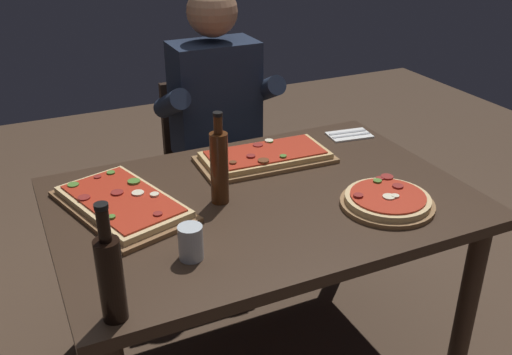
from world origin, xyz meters
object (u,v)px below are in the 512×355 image
Objects in this scene: pizza_round_far at (387,201)px; oil_bottle_amber at (110,275)px; diner_chair at (212,162)px; pizza_rectangular_front at (265,157)px; pizza_rectangular_left at (122,203)px; wine_bottle_dark at (219,166)px; dining_table at (262,221)px; seated_diner at (219,120)px; tumbler_near_camera at (191,244)px.

oil_bottle_amber is (-0.94, -0.18, 0.11)m from pizza_round_far.
pizza_rectangular_front is at bearing -90.30° from diner_chair.
diner_chair is (0.59, 0.74, -0.27)m from pizza_rectangular_left.
diner_chair is (0.00, 0.60, -0.27)m from pizza_rectangular_front.
diner_chair is (0.28, 0.83, -0.39)m from wine_bottle_dark.
pizza_round_far is at bearing -34.22° from dining_table.
seated_diner is (-0.21, 0.97, -0.02)m from pizza_round_far.
dining_table is 0.27m from wine_bottle_dark.
dining_table is 0.44m from tumbler_near_camera.
dining_table is at bearing -117.93° from pizza_rectangular_front.
dining_table is at bearing -100.52° from seated_diner.
oil_bottle_amber is at bearing -146.80° from tumbler_near_camera.
pizza_rectangular_left is (-0.45, 0.12, 0.12)m from dining_table.
dining_table is 13.64× the size of tumbler_near_camera.
pizza_rectangular_front is at bearing 62.07° from dining_table.
tumbler_near_camera is (0.11, -0.36, 0.02)m from pizza_rectangular_left.
wine_bottle_dark is at bearing 151.59° from pizza_round_far.
wine_bottle_dark is at bearing -141.06° from pizza_rectangular_front.
wine_bottle_dark is 0.95m from diner_chair.
diner_chair is (0.48, 1.10, -0.30)m from tumbler_near_camera.
dining_table is 0.88m from diner_chair.
oil_bottle_amber is at bearing -105.09° from pizza_rectangular_left.
diner_chair is 0.28m from seated_diner.
oil_bottle_amber is 0.24× the size of seated_diner.
wine_bottle_dark reaches higher than pizza_round_far.
seated_diner is at bearing 79.48° from dining_table.
seated_diner is at bearing -90.00° from diner_chair.
pizza_round_far is (0.35, -0.23, 0.11)m from dining_table.
diner_chair is at bearing 66.56° from tumbler_near_camera.
tumbler_near_camera reaches higher than dining_table.
dining_table is 1.05× the size of seated_diner.
oil_bottle_amber is at bearing -169.38° from pizza_round_far.
tumbler_near_camera is 1.09m from seated_diner.
oil_bottle_amber is at bearing -122.49° from seated_diner.
pizza_rectangular_left reaches higher than dining_table.
dining_table is 2.67× the size of pizza_rectangular_front.
pizza_round_far is 0.36× the size of diner_chair.
pizza_rectangular_front is at bearing 42.34° from oil_bottle_amber.
wine_bottle_dark reaches higher than tumbler_near_camera.
pizza_rectangular_left is 0.34m from wine_bottle_dark.
oil_bottle_amber reaches higher than diner_chair.
pizza_round_far is at bearing -79.17° from diner_chair.
pizza_rectangular_front is at bearing 38.94° from wine_bottle_dark.
wine_bottle_dark is at bearing -111.53° from seated_diner.
seated_diner is (0.73, 1.15, -0.12)m from oil_bottle_amber.
pizza_round_far is 0.69m from tumbler_near_camera.
pizza_rectangular_front is at bearing -90.38° from seated_diner.
pizza_rectangular_left is at bearing 156.03° from pizza_round_far.
pizza_rectangular_front is 0.60m from pizza_rectangular_left.
oil_bottle_amber is (-0.14, -0.53, 0.11)m from pizza_rectangular_left.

